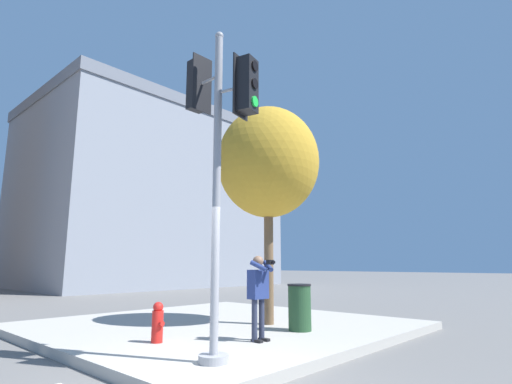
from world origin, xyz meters
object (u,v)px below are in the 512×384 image
Objects in this scene: traffic_signal_pole at (219,138)px; trash_bin at (300,307)px; street_tree at (268,163)px; fire_hydrant at (158,322)px; person_photographer at (259,289)px.

traffic_signal_pole reaches higher than trash_bin.
fire_hydrant is (-3.15, 0.03, -3.67)m from street_tree.
traffic_signal_pole is 0.97× the size of street_tree.
traffic_signal_pole is 4.41m from trash_bin.
street_tree is at bearing 35.72° from person_photographer.
traffic_signal_pole is at bearing -150.82° from street_tree.
street_tree is (1.76, 1.27, 3.07)m from person_photographer.
person_photographer is 1.99m from fire_hydrant.
street_tree is 5.50× the size of trash_bin.
fire_hydrant is 3.11m from trash_bin.
traffic_signal_pole is at bearing -165.89° from trash_bin.
fire_hydrant is at bearing 179.48° from street_tree.
trash_bin is at bearing -102.90° from street_tree.
traffic_signal_pole is 3.35× the size of person_photographer.
traffic_signal_pole is 3.97m from street_tree.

